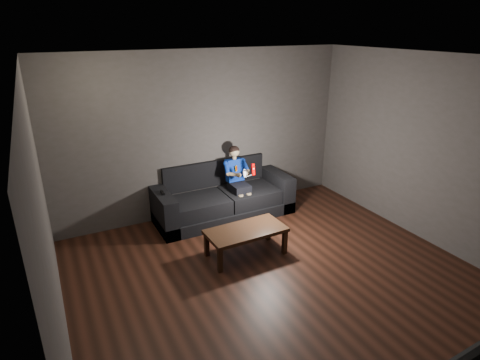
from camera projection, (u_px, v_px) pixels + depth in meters
floor at (286, 286)px, 4.99m from camera, size 5.00×5.00×0.00m
back_wall at (205, 134)px, 6.57m from camera, size 5.00×0.04×2.70m
left_wall at (48, 235)px, 3.44m from camera, size 0.04×5.00×2.70m
right_wall at (441, 154)px, 5.56m from camera, size 0.04×5.00×2.70m
ceiling at (297, 61)px, 4.01m from camera, size 5.00×5.00×0.02m
sofa at (222, 199)px, 6.76m from camera, size 2.29×0.99×0.89m
child at (237, 174)px, 6.66m from camera, size 0.42×0.52×1.03m
wii_remote_red at (253, 169)px, 6.29m from camera, size 0.05×0.07×0.19m
nunchuk_white at (245, 173)px, 6.24m from camera, size 0.07×0.09×0.14m
wii_remote_black at (162, 192)px, 6.12m from camera, size 0.05×0.17×0.03m
coffee_table at (246, 233)px, 5.55m from camera, size 1.11×0.58×0.40m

